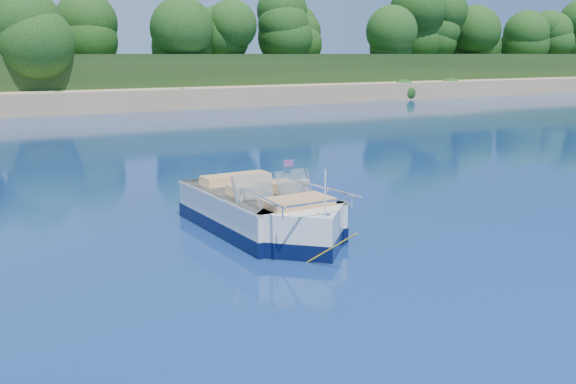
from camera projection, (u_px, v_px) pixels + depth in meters
name	position (u px, v px, depth m)	size (l,w,h in m)	color
ground	(359.00, 251.00, 13.34)	(160.00, 160.00, 0.00)	#091841
shoreline	(2.00, 83.00, 67.31)	(170.00, 59.00, 6.00)	#967C57
treeline	(33.00, 32.00, 47.03)	(150.00, 7.12, 8.19)	black
motorboat	(266.00, 216.00, 14.66)	(2.34, 6.26, 2.08)	silver
tow_tube	(302.00, 209.00, 16.57)	(1.45, 1.45, 0.34)	#FFC903
boy	(303.00, 212.00, 16.63)	(0.49, 0.32, 1.35)	tan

